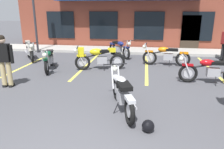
{
  "coord_description": "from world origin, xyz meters",
  "views": [
    {
      "loc": [
        1.22,
        -2.55,
        2.4
      ],
      "look_at": [
        0.29,
        3.56,
        0.55
      ],
      "focal_mm": 34.72,
      "sensor_mm": 36.0,
      "label": 1
    }
  ],
  "objects_px": {
    "helmet_on_pavement": "(148,126)",
    "person_in_black_shirt": "(4,58)",
    "motorcycle_blue_standard": "(49,59)",
    "motorcycle_green_cafe_racer": "(166,55)",
    "motorcycle_foreground_classic": "(122,92)",
    "motorcycle_black_cruiser": "(97,57)",
    "motorcycle_orange_scrambler": "(210,70)",
    "motorcycle_red_sportbike": "(30,50)",
    "motorcycle_silver_naked": "(119,48)"
  },
  "relations": [
    {
      "from": "motorcycle_red_sportbike",
      "to": "motorcycle_black_cruiser",
      "type": "relative_size",
      "value": 0.87
    },
    {
      "from": "motorcycle_foreground_classic",
      "to": "helmet_on_pavement",
      "type": "bearing_deg",
      "value": -55.69
    },
    {
      "from": "motorcycle_silver_naked",
      "to": "motorcycle_orange_scrambler",
      "type": "height_order",
      "value": "same"
    },
    {
      "from": "motorcycle_blue_standard",
      "to": "person_in_black_shirt",
      "type": "bearing_deg",
      "value": -101.74
    },
    {
      "from": "motorcycle_black_cruiser",
      "to": "person_in_black_shirt",
      "type": "distance_m",
      "value": 3.5
    },
    {
      "from": "motorcycle_silver_naked",
      "to": "motorcycle_green_cafe_racer",
      "type": "height_order",
      "value": "same"
    },
    {
      "from": "motorcycle_foreground_classic",
      "to": "motorcycle_black_cruiser",
      "type": "distance_m",
      "value": 3.87
    },
    {
      "from": "person_in_black_shirt",
      "to": "motorcycle_foreground_classic",
      "type": "bearing_deg",
      "value": -16.1
    },
    {
      "from": "motorcycle_red_sportbike",
      "to": "motorcycle_black_cruiser",
      "type": "bearing_deg",
      "value": -18.85
    },
    {
      "from": "motorcycle_foreground_classic",
      "to": "motorcycle_orange_scrambler",
      "type": "bearing_deg",
      "value": 42.25
    },
    {
      "from": "motorcycle_silver_naked",
      "to": "motorcycle_black_cruiser",
      "type": "bearing_deg",
      "value": -102.36
    },
    {
      "from": "motorcycle_black_cruiser",
      "to": "motorcycle_orange_scrambler",
      "type": "bearing_deg",
      "value": -15.63
    },
    {
      "from": "motorcycle_red_sportbike",
      "to": "motorcycle_green_cafe_racer",
      "type": "height_order",
      "value": "same"
    },
    {
      "from": "motorcycle_green_cafe_racer",
      "to": "motorcycle_orange_scrambler",
      "type": "xyz_separation_m",
      "value": [
        1.26,
        -2.3,
        0.0
      ]
    },
    {
      "from": "motorcycle_orange_scrambler",
      "to": "motorcycle_foreground_classic",
      "type": "bearing_deg",
      "value": -137.75
    },
    {
      "from": "motorcycle_green_cafe_racer",
      "to": "person_in_black_shirt",
      "type": "distance_m",
      "value": 6.43
    },
    {
      "from": "motorcycle_blue_standard",
      "to": "person_in_black_shirt",
      "type": "relative_size",
      "value": 1.23
    },
    {
      "from": "motorcycle_red_sportbike",
      "to": "motorcycle_blue_standard",
      "type": "xyz_separation_m",
      "value": [
        1.7,
        -1.58,
        -0.07
      ]
    },
    {
      "from": "motorcycle_green_cafe_racer",
      "to": "person_in_black_shirt",
      "type": "relative_size",
      "value": 1.26
    },
    {
      "from": "motorcycle_red_sportbike",
      "to": "helmet_on_pavement",
      "type": "height_order",
      "value": "motorcycle_red_sportbike"
    },
    {
      "from": "motorcycle_red_sportbike",
      "to": "motorcycle_green_cafe_racer",
      "type": "bearing_deg",
      "value": -0.86
    },
    {
      "from": "motorcycle_green_cafe_racer",
      "to": "motorcycle_black_cruiser",
      "type": "bearing_deg",
      "value": -158.02
    },
    {
      "from": "motorcycle_green_cafe_racer",
      "to": "helmet_on_pavement",
      "type": "distance_m",
      "value": 5.76
    },
    {
      "from": "motorcycle_foreground_classic",
      "to": "motorcycle_orange_scrambler",
      "type": "xyz_separation_m",
      "value": [
        2.7,
        2.45,
        0.0
      ]
    },
    {
      "from": "motorcycle_orange_scrambler",
      "to": "person_in_black_shirt",
      "type": "distance_m",
      "value": 6.68
    },
    {
      "from": "motorcycle_black_cruiser",
      "to": "person_in_black_shirt",
      "type": "xyz_separation_m",
      "value": [
        -2.41,
        -2.5,
        0.42
      ]
    },
    {
      "from": "motorcycle_black_cruiser",
      "to": "motorcycle_blue_standard",
      "type": "height_order",
      "value": "same"
    },
    {
      "from": "motorcycle_red_sportbike",
      "to": "motorcycle_orange_scrambler",
      "type": "xyz_separation_m",
      "value": [
        7.78,
        -2.4,
        -0.07
      ]
    },
    {
      "from": "motorcycle_foreground_classic",
      "to": "person_in_black_shirt",
      "type": "distance_m",
      "value": 4.01
    },
    {
      "from": "motorcycle_black_cruiser",
      "to": "motorcycle_green_cafe_racer",
      "type": "relative_size",
      "value": 0.99
    },
    {
      "from": "motorcycle_blue_standard",
      "to": "motorcycle_green_cafe_racer",
      "type": "height_order",
      "value": "same"
    },
    {
      "from": "helmet_on_pavement",
      "to": "motorcycle_foreground_classic",
      "type": "bearing_deg",
      "value": 124.31
    },
    {
      "from": "motorcycle_silver_naked",
      "to": "motorcycle_orange_scrambler",
      "type": "bearing_deg",
      "value": -47.52
    },
    {
      "from": "motorcycle_foreground_classic",
      "to": "motorcycle_orange_scrambler",
      "type": "height_order",
      "value": "same"
    },
    {
      "from": "person_in_black_shirt",
      "to": "motorcycle_orange_scrambler",
      "type": "bearing_deg",
      "value": 11.67
    },
    {
      "from": "motorcycle_foreground_classic",
      "to": "motorcycle_blue_standard",
      "type": "xyz_separation_m",
      "value": [
        -3.38,
        3.27,
        0.0
      ]
    },
    {
      "from": "motorcycle_green_cafe_racer",
      "to": "motorcycle_silver_naked",
      "type": "bearing_deg",
      "value": 145.72
    },
    {
      "from": "motorcycle_foreground_classic",
      "to": "motorcycle_orange_scrambler",
      "type": "relative_size",
      "value": 0.97
    },
    {
      "from": "motorcycle_orange_scrambler",
      "to": "helmet_on_pavement",
      "type": "height_order",
      "value": "motorcycle_orange_scrambler"
    },
    {
      "from": "motorcycle_black_cruiser",
      "to": "motorcycle_blue_standard",
      "type": "bearing_deg",
      "value": -170.39
    },
    {
      "from": "motorcycle_silver_naked",
      "to": "helmet_on_pavement",
      "type": "xyz_separation_m",
      "value": [
        1.46,
        -7.24,
        -0.33
      ]
    },
    {
      "from": "helmet_on_pavement",
      "to": "person_in_black_shirt",
      "type": "bearing_deg",
      "value": 155.4
    },
    {
      "from": "motorcycle_red_sportbike",
      "to": "person_in_black_shirt",
      "type": "distance_m",
      "value": 3.97
    },
    {
      "from": "motorcycle_black_cruiser",
      "to": "motorcycle_green_cafe_racer",
      "type": "bearing_deg",
      "value": 21.98
    },
    {
      "from": "motorcycle_black_cruiser",
      "to": "motorcycle_silver_naked",
      "type": "distance_m",
      "value": 2.76
    },
    {
      "from": "motorcycle_foreground_classic",
      "to": "helmet_on_pavement",
      "type": "relative_size",
      "value": 7.83
    },
    {
      "from": "motorcycle_red_sportbike",
      "to": "motorcycle_orange_scrambler",
      "type": "height_order",
      "value": "same"
    },
    {
      "from": "motorcycle_silver_naked",
      "to": "motorcycle_red_sportbike",
      "type": "bearing_deg",
      "value": -161.24
    },
    {
      "from": "motorcycle_blue_standard",
      "to": "motorcycle_green_cafe_racer",
      "type": "bearing_deg",
      "value": 17.13
    },
    {
      "from": "motorcycle_foreground_classic",
      "to": "motorcycle_black_cruiser",
      "type": "height_order",
      "value": "same"
    }
  ]
}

